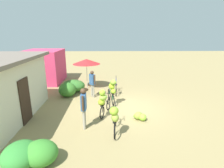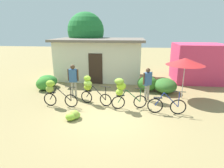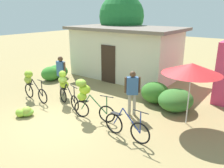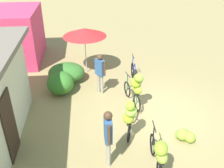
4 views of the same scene
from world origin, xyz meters
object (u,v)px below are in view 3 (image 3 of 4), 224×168
at_px(bicycle_leftmost, 31,82).
at_px(bicycle_by_shop, 126,127).
at_px(building_low, 125,52).
at_px(person_bystander, 132,89).
at_px(bicycle_near_pile, 65,85).
at_px(banana_pile_on_ground, 25,112).
at_px(person_vendor, 61,71).
at_px(market_umbrella, 192,69).
at_px(tree_behind_building, 122,17).
at_px(bicycle_center_loaded, 86,95).

height_order(bicycle_leftmost, bicycle_by_shop, bicycle_leftmost).
bearing_deg(building_low, person_bystander, -53.54).
distance_m(bicycle_near_pile, banana_pile_on_ground, 1.84).
relative_size(building_low, bicycle_leftmost, 3.75).
height_order(building_low, person_vendor, building_low).
bearing_deg(market_umbrella, bicycle_near_pile, -164.28).
height_order(building_low, bicycle_by_shop, building_low).
xyz_separation_m(building_low, bicycle_leftmost, (-1.19, -5.52, -0.69)).
bearing_deg(bicycle_leftmost, banana_pile_on_ground, -43.16).
xyz_separation_m(building_low, person_vendor, (-0.65, -4.27, -0.35)).
relative_size(bicycle_by_shop, banana_pile_on_ground, 2.39).
height_order(bicycle_leftmost, bicycle_near_pile, bicycle_near_pile).
xyz_separation_m(banana_pile_on_ground, person_vendor, (-0.74, 2.45, 0.93)).
distance_m(bicycle_by_shop, person_bystander, 1.79).
height_order(tree_behind_building, person_bystander, tree_behind_building).
bearing_deg(person_bystander, market_umbrella, 16.35).
xyz_separation_m(bicycle_leftmost, banana_pile_on_ground, (1.28, -1.20, -0.60)).
height_order(person_vendor, person_bystander, person_vendor).
relative_size(tree_behind_building, bicycle_by_shop, 2.94).
bearing_deg(bicycle_near_pile, bicycle_center_loaded, -15.68).
relative_size(tree_behind_building, banana_pile_on_ground, 7.02).
height_order(banana_pile_on_ground, person_vendor, person_vendor).
height_order(building_low, bicycle_near_pile, building_low).
bearing_deg(bicycle_leftmost, tree_behind_building, 91.21).
bearing_deg(bicycle_leftmost, person_vendor, 66.57).
height_order(bicycle_by_shop, person_vendor, person_vendor).
bearing_deg(bicycle_leftmost, bicycle_by_shop, -2.78).
bearing_deg(person_bystander, person_vendor, 179.85).
bearing_deg(tree_behind_building, building_low, -49.26).
bearing_deg(tree_behind_building, bicycle_by_shop, -54.40).
bearing_deg(bicycle_center_loaded, person_bystander, 45.77).
height_order(building_low, banana_pile_on_ground, building_low).
distance_m(tree_behind_building, market_umbrella, 8.39).
bearing_deg(bicycle_near_pile, bicycle_by_shop, -11.88).
xyz_separation_m(market_umbrella, bicycle_by_shop, (-1.12, -2.03, -1.57)).
distance_m(market_umbrella, bicycle_by_shop, 2.80).
relative_size(bicycle_center_loaded, person_bystander, 0.96).
bearing_deg(person_vendor, bicycle_center_loaded, -24.54).
height_order(bicycle_near_pile, banana_pile_on_ground, bicycle_near_pile).
height_order(market_umbrella, bicycle_leftmost, market_umbrella).
bearing_deg(person_vendor, bicycle_leftmost, -113.43).
bearing_deg(person_vendor, market_umbrella, 5.40).
height_order(tree_behind_building, banana_pile_on_ground, tree_behind_building).
distance_m(banana_pile_on_ground, person_bystander, 4.02).
bearing_deg(person_vendor, building_low, 81.38).
bearing_deg(banana_pile_on_ground, tree_behind_building, 99.80).
xyz_separation_m(building_low, bicycle_by_shop, (3.90, -5.77, -1.07)).
distance_m(bicycle_near_pile, bicycle_center_loaded, 1.65).
distance_m(bicycle_near_pile, person_vendor, 1.33).
xyz_separation_m(bicycle_by_shop, banana_pile_on_ground, (-3.81, -0.95, -0.21)).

